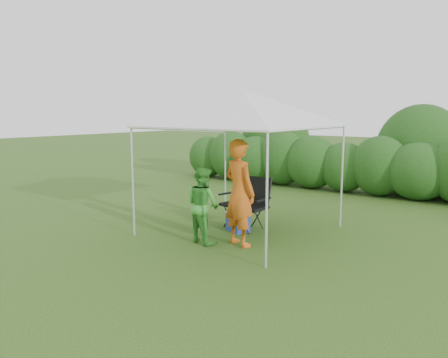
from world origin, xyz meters
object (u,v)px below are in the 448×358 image
Objects in this scene: chair_right at (253,200)px; woman at (203,205)px; man at (239,193)px; cooler at (238,221)px; chair_left at (241,198)px; canopy at (242,108)px.

chair_right is 1.33m from woman.
man reaches higher than woman.
cooler is (0.09, 1.01, -0.51)m from woman.
chair_right is at bearing 80.76° from cooler.
cooler is at bearing -118.71° from chair_right.
chair_right is at bearing -4.42° from chair_left.
cooler is at bearing -51.91° from chair_left.
woman is at bearing 36.30° from man.
canopy is 1.61× the size of man.
woman is at bearing -73.27° from cooler.
chair_left is 1.90× the size of cooler.
canopy is 1.92m from chair_left.
canopy is 2.89× the size of chair_right.
canopy is 2.27m from cooler.
cooler is (-0.55, 0.75, -0.77)m from man.
chair_right is 0.56× the size of man.
woman is (0.12, -1.41, 0.11)m from chair_left.
chair_left is at bearing -41.62° from man.
canopy reaches higher than woman.
chair_left reaches higher than cooler.
man is 0.74m from woman.
chair_left is 0.60m from cooler.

